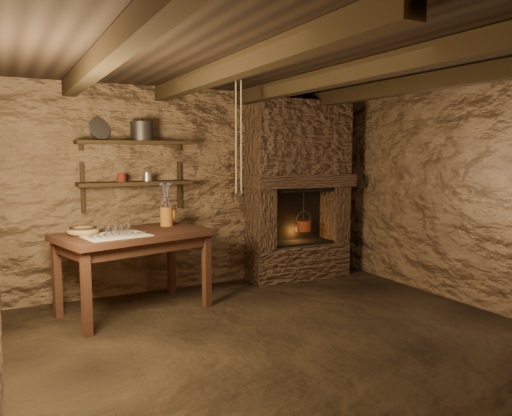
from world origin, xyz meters
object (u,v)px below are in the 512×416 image
wooden_bowl (83,231)px  red_pot (303,225)px  stoneware_jug (167,207)px  work_table (134,269)px  iron_stockpot (142,132)px

wooden_bowl → red_pot: (2.80, 0.39, -0.17)m
stoneware_jug → wooden_bowl: (-0.91, -0.20, -0.17)m
wooden_bowl → red_pot: bearing=7.9°
work_table → iron_stockpot: size_ratio=6.40×
work_table → stoneware_jug: size_ratio=3.39×
work_table → iron_stockpot: (0.25, 0.53, 1.41)m
wooden_bowl → iron_stockpot: size_ratio=1.19×
wooden_bowl → iron_stockpot: 1.33m
work_table → red_pot: red_pot is taller
stoneware_jug → iron_stockpot: (-0.17, 0.30, 0.82)m
stoneware_jug → wooden_bowl: stoneware_jug is taller
iron_stockpot → red_pot: iron_stockpot is taller
stoneware_jug → iron_stockpot: size_ratio=1.89×
wooden_bowl → red_pot: size_ratio=0.56×
iron_stockpot → red_pot: size_ratio=0.47×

